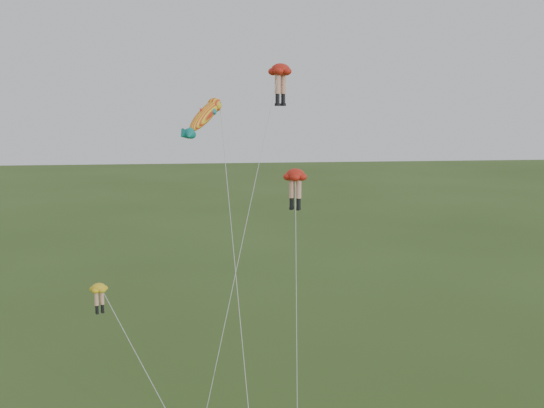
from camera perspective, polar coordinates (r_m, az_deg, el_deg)
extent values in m
ellipsoid|color=red|center=(38.14, 0.80, 12.55)|extent=(2.10, 2.10, 0.76)
cylinder|color=#EEA68C|center=(37.95, 0.52, 11.21)|extent=(0.34, 0.34, 1.16)
cylinder|color=black|center=(37.94, 0.52, 9.90)|extent=(0.26, 0.26, 0.58)
cube|color=black|center=(37.93, 0.52, 9.33)|extent=(0.34, 0.39, 0.17)
cylinder|color=#EEA68C|center=(38.25, 1.06, 11.20)|extent=(0.34, 0.34, 1.16)
cylinder|color=black|center=(38.23, 1.06, 9.89)|extent=(0.26, 0.26, 0.58)
cube|color=black|center=(38.23, 1.06, 9.33)|extent=(0.34, 0.39, 0.17)
cylinder|color=silver|center=(33.40, -2.74, -3.26)|extent=(5.47, 10.58, 19.55)
ellipsoid|color=red|center=(35.46, 2.20, 2.79)|extent=(1.95, 1.95, 0.72)
cylinder|color=#EEA68C|center=(35.65, 1.87, 1.46)|extent=(0.32, 0.32, 1.09)
cylinder|color=black|center=(35.77, 1.86, 0.16)|extent=(0.25, 0.25, 0.55)
cube|color=black|center=(35.83, 1.86, -0.40)|extent=(0.31, 0.37, 0.16)
cylinder|color=#EEA68C|center=(35.49, 2.53, 1.42)|extent=(0.32, 0.32, 1.09)
cylinder|color=black|center=(35.61, 2.52, 0.11)|extent=(0.25, 0.25, 0.55)
cube|color=black|center=(35.67, 2.51, -0.45)|extent=(0.31, 0.37, 0.16)
cylinder|color=silver|center=(32.30, 2.31, -9.41)|extent=(1.22, 9.26, 13.37)
ellipsoid|color=yellow|center=(31.63, -16.00, -7.58)|extent=(1.24, 1.24, 0.46)
cylinder|color=#EEA68C|center=(31.75, -16.20, -8.54)|extent=(0.20, 0.20, 0.70)
cylinder|color=black|center=(31.92, -16.15, -9.44)|extent=(0.16, 0.16, 0.35)
cube|color=black|center=(31.99, -16.13, -9.82)|extent=(0.20, 0.23, 0.10)
cylinder|color=#EEA68C|center=(31.83, -15.71, -8.47)|extent=(0.20, 0.20, 0.70)
cylinder|color=black|center=(32.00, -15.67, -9.37)|extent=(0.16, 0.16, 0.35)
cube|color=black|center=(32.07, -15.65, -9.75)|extent=(0.20, 0.23, 0.10)
cylinder|color=silver|center=(30.70, -11.49, -15.76)|extent=(5.11, 4.36, 8.29)
ellipsoid|color=yellow|center=(35.48, -6.30, 8.35)|extent=(2.70, 3.05, 2.48)
sphere|color=yellow|center=(35.48, -6.30, 8.35)|extent=(1.48, 1.53, 1.24)
cone|color=teal|center=(35.48, -6.30, 8.35)|extent=(1.25, 1.32, 1.22)
cone|color=teal|center=(35.48, -6.30, 8.35)|extent=(1.25, 1.32, 1.22)
cone|color=teal|center=(35.48, -6.30, 8.35)|extent=(0.71, 0.74, 0.68)
cone|color=teal|center=(35.48, -6.30, 8.35)|extent=(0.71, 0.74, 0.68)
cone|color=red|center=(35.48, -6.30, 8.35)|extent=(0.74, 0.77, 0.66)
cylinder|color=silver|center=(31.55, -4.21, -6.93)|extent=(1.99, 10.48, 16.48)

